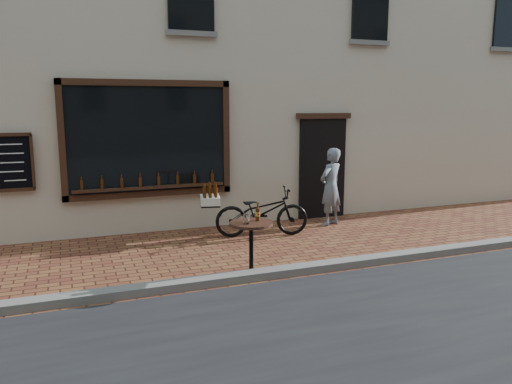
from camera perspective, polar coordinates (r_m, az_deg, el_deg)
name	(u,v)px	position (r m, az deg, el deg)	size (l,w,h in m)	color
ground	(319,276)	(7.57, 7.20, -9.46)	(90.00, 90.00, 0.00)	brown
kerb	(313,268)	(7.72, 6.51, -8.59)	(90.00, 0.25, 0.12)	slate
shop_building	(201,4)	(13.45, -6.35, 20.60)	(28.00, 6.20, 10.00)	beige
cargo_bicycle	(260,212)	(9.58, 0.45, -2.25)	(2.14, 1.01, 1.01)	black
bistro_table	(251,238)	(7.33, -0.53, -5.25)	(0.64, 0.64, 1.09)	black
pedestrian	(331,187)	(10.52, 8.53, 0.59)	(0.59, 0.39, 1.62)	slate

